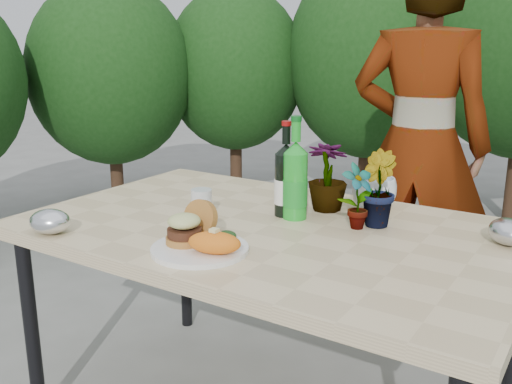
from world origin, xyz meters
The scene contains 17 objects.
patio_table centered at (0.00, 0.00, 0.69)m, with size 1.60×1.00×0.75m.
shrub_hedge centered at (0.11, 1.59, 1.14)m, with size 6.89×5.25×2.23m.
dinner_plate centered at (-0.04, -0.31, 0.76)m, with size 0.28×0.28×0.01m, color white.
burger_stack centered at (-0.10, -0.29, 0.81)m, with size 0.11×0.16×0.11m.
sweet_potato centered at (0.03, -0.33, 0.80)m, with size 0.15×0.08×0.06m, color orange.
grilled_veg centered at (-0.02, -0.22, 0.78)m, with size 0.08×0.05×0.03m.
wine_bottle centered at (-0.01, 0.13, 0.87)m, with size 0.08×0.08×0.33m.
sparkling_water centered at (0.03, 0.11, 0.88)m, with size 0.08×0.08×0.35m.
plastic_cup centered at (-0.25, -0.04, 0.80)m, with size 0.07×0.07×0.10m, color silver.
seedling_left centered at (0.25, 0.12, 0.86)m, with size 0.11×0.08×0.21m, color #2C5E20.
seedling_mid centered at (0.29, 0.19, 0.87)m, with size 0.13×0.11×0.24m, color #285F20.
seedling_right centered at (0.08, 0.26, 0.87)m, with size 0.14×0.14×0.25m, color #29571D.
blue_bowl centered at (0.22, 0.34, 0.81)m, with size 0.15×0.15×0.12m, color white.
foil_packet_left centered at (-0.53, -0.44, 0.79)m, with size 0.13×0.11×0.08m, color silver.
foil_packet_right centered at (0.69, 0.23, 0.79)m, with size 0.13×0.11×0.08m, color #ADAFB4.
person centered at (0.16, 1.05, 0.87)m, with size 0.63×0.42×1.74m, color #9D6C4E.
terracotta_pot centered at (-1.48, 2.03, 0.07)m, with size 0.17×0.17×0.14m.
Camera 1 is at (0.92, -1.51, 1.33)m, focal length 40.00 mm.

